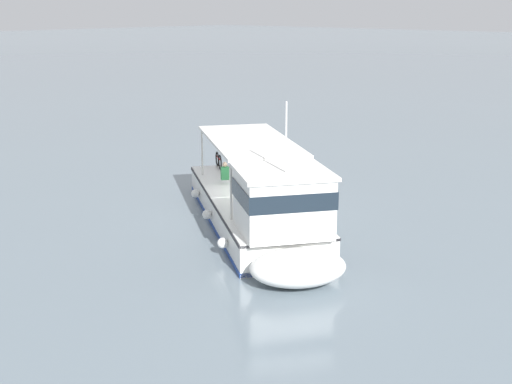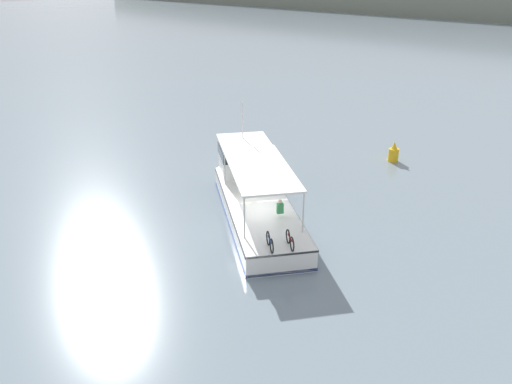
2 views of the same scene
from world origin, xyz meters
TOP-DOWN VIEW (x-y plane):
  - ground_plane at (0.00, 0.00)m, footprint 400.00×400.00m
  - ferry_main at (-1.77, 1.39)m, footprint 12.19×9.80m

SIDE VIEW (x-z plane):
  - ground_plane at x=0.00m, z-range 0.00..0.00m
  - ferry_main at x=-1.77m, z-range -1.65..3.67m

